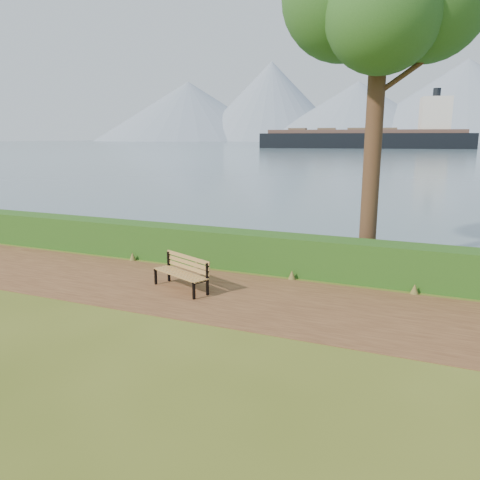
% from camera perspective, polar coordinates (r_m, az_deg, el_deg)
% --- Properties ---
extents(ground, '(140.00, 140.00, 0.00)m').
position_cam_1_polar(ground, '(10.64, -5.21, -6.84)').
color(ground, '#485418').
rests_on(ground, ground).
extents(path, '(40.00, 3.40, 0.01)m').
position_cam_1_polar(path, '(10.89, -4.47, -6.34)').
color(path, '#512F1B').
rests_on(path, ground).
extents(hedge, '(32.00, 0.85, 1.00)m').
position_cam_1_polar(hedge, '(12.76, 0.20, -1.18)').
color(hedge, '#1D4C15').
rests_on(hedge, ground).
extents(water, '(700.00, 510.00, 0.00)m').
position_cam_1_polar(water, '(268.92, 22.14, 10.78)').
color(water, '#405A67').
rests_on(water, ground).
extents(mountains, '(585.00, 190.00, 70.00)m').
position_cam_1_polar(mountains, '(415.84, 21.55, 14.92)').
color(mountains, gray).
rests_on(mountains, ground).
extents(bench, '(1.64, 1.05, 0.80)m').
position_cam_1_polar(bench, '(11.02, -6.94, -3.71)').
color(bench, black).
rests_on(bench, ground).
extents(cargo_ship, '(66.96, 21.64, 20.08)m').
position_cam_1_polar(cargo_ship, '(159.38, 15.65, 11.79)').
color(cargo_ship, black).
rests_on(cargo_ship, ground).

